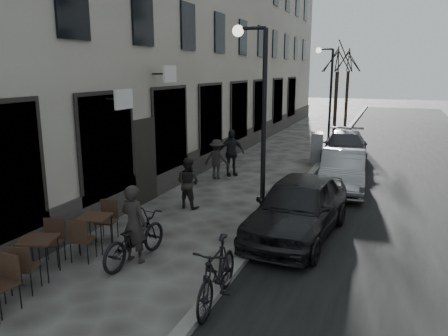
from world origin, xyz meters
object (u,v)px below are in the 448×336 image
Objects in this scene: pedestrian_mid at (217,159)px; bistro_set_c at (95,229)px; bistro_set_b at (39,254)px; streetlamp_far at (328,87)px; car_mid at (343,171)px; bicycle at (134,238)px; tree_near at (338,58)px; streetlamp_near at (258,106)px; car_near at (298,207)px; pedestrian_near at (188,183)px; pedestrian_far at (231,153)px; tree_far at (349,60)px; utility_cabinet at (317,148)px; car_far at (345,147)px.

bistro_set_c is at bearing 89.98° from pedestrian_mid.
pedestrian_mid is (0.27, 8.66, 0.26)m from bistro_set_b.
streetlamp_far reaches higher than car_mid.
pedestrian_mid is at bearing -75.50° from bicycle.
bistro_set_c is at bearing -99.65° from tree_near.
streetlamp_near reaches higher than car_near.
streetlamp_near is 3.34× the size of pedestrian_near.
streetlamp_far is at bearing 29.31° from pedestrian_far.
tree_far reaches higher than bistro_set_b.
car_far is at bearing 21.61° from utility_cabinet.
tree_far reaches higher than car_far.
car_near is 4.78m from car_mid.
streetlamp_far is 1.15× the size of car_near.
tree_near reaches higher than streetlamp_near.
streetlamp_near is 1.15× the size of car_near.
pedestrian_near is at bearing 99.00° from pedestrian_mid.
car_near reaches higher than utility_cabinet.
bistro_set_b is (-3.14, -4.31, -2.67)m from streetlamp_near.
streetlamp_far reaches higher than pedestrian_mid.
car_far is at bearing -84.13° from tree_far.
bicycle is (-1.85, -24.00, -4.14)m from tree_far.
tree_near reaches higher than bicycle.
pedestrian_mid is at bearing -156.43° from pedestrian_far.
utility_cabinet is 0.30× the size of car_near.
car_mid is at bearing -88.97° from car_far.
pedestrian_near is (-0.57, 3.80, 0.24)m from bicycle.
streetlamp_near is at bearing 32.31° from bistro_set_c.
pedestrian_far is (0.59, 9.33, 0.41)m from bistro_set_b.
bistro_set_b is 0.38× the size of car_near.
bistro_set_b is at bearing -114.84° from utility_cabinet.
tree_far is 12.45m from car_far.
bicycle is (1.36, 1.30, 0.03)m from bistro_set_b.
streetlamp_far is 3.91m from car_far.
pedestrian_near is at bearing -96.83° from tree_far.
bicycle is 8.07m from pedestrian_far.
tree_near reaches higher than pedestrian_mid.
utility_cabinet is 8.15m from pedestrian_near.
car_far is (-0.43, 4.83, -0.00)m from car_mid.
streetlamp_far is at bearing 90.00° from streetlamp_near.
bistro_set_b is 1.53m from bistro_set_c.
bistro_set_b is at bearing -108.32° from bistro_set_c.
pedestrian_near is at bearing 167.71° from car_near.
pedestrian_far is at bearing 75.96° from bistro_set_c.
tree_far is 17.12m from car_mid.
car_mid is at bearing -128.70° from pedestrian_near.
pedestrian_near is at bearing -142.66° from car_mid.
bistro_set_b is at bearing 49.84° from bicycle.
pedestrian_mid is (-2.87, 4.36, -2.41)m from streetlamp_near.
streetlamp_far is 15.34m from bicycle.
bistro_set_b is at bearing 90.54° from pedestrian_near.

